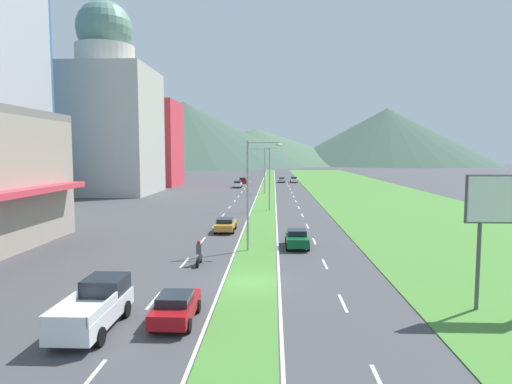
{
  "coord_description": "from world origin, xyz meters",
  "views": [
    {
      "loc": [
        1.37,
        -26.38,
        7.98
      ],
      "look_at": [
        -0.94,
        31.31,
        2.83
      ],
      "focal_mm": 30.66,
      "sensor_mm": 36.0,
      "label": 1
    }
  ],
  "objects_px": {
    "car_1": "(176,307)",
    "car_5": "(294,180)",
    "car_0": "(282,180)",
    "motorcycle_rider": "(199,255)",
    "street_lamp_mid": "(266,174)",
    "street_lamp_far": "(266,167)",
    "car_4": "(238,184)",
    "car_6": "(243,180)",
    "street_lamp_near": "(252,188)",
    "pickup_truck_0": "(96,306)",
    "car_3": "(225,225)",
    "car_2": "(297,238)"
  },
  "relations": [
    {
      "from": "car_1",
      "to": "car_6",
      "type": "relative_size",
      "value": 0.98
    },
    {
      "from": "car_6",
      "to": "pickup_truck_0",
      "type": "xyz_separation_m",
      "value": [
        -0.01,
        -96.2,
        0.21
      ]
    },
    {
      "from": "street_lamp_near",
      "to": "street_lamp_far",
      "type": "distance_m",
      "value": 50.38
    },
    {
      "from": "car_0",
      "to": "motorcycle_rider",
      "type": "xyz_separation_m",
      "value": [
        -7.56,
        -88.94,
        0.01
      ]
    },
    {
      "from": "car_1",
      "to": "pickup_truck_0",
      "type": "xyz_separation_m",
      "value": [
        -3.52,
        -0.78,
        0.26
      ]
    },
    {
      "from": "street_lamp_near",
      "to": "car_1",
      "type": "distance_m",
      "value": 16.12
    },
    {
      "from": "car_5",
      "to": "pickup_truck_0",
      "type": "height_order",
      "value": "pickup_truck_0"
    },
    {
      "from": "car_4",
      "to": "street_lamp_far",
      "type": "bearing_deg",
      "value": -155.82
    },
    {
      "from": "car_0",
      "to": "car_4",
      "type": "relative_size",
      "value": 0.93
    },
    {
      "from": "car_4",
      "to": "pickup_truck_0",
      "type": "xyz_separation_m",
      "value": [
        0.21,
        -81.76,
        0.19
      ]
    },
    {
      "from": "car_5",
      "to": "motorcycle_rider",
      "type": "height_order",
      "value": "motorcycle_rider"
    },
    {
      "from": "street_lamp_mid",
      "to": "pickup_truck_0",
      "type": "height_order",
      "value": "street_lamp_mid"
    },
    {
      "from": "car_5",
      "to": "car_6",
      "type": "distance_m",
      "value": 14.11
    },
    {
      "from": "car_1",
      "to": "car_3",
      "type": "relative_size",
      "value": 0.9
    },
    {
      "from": "street_lamp_far",
      "to": "street_lamp_mid",
      "type": "bearing_deg",
      "value": -88.96
    },
    {
      "from": "car_6",
      "to": "car_0",
      "type": "bearing_deg",
      "value": -68.92
    },
    {
      "from": "street_lamp_near",
      "to": "car_4",
      "type": "distance_m",
      "value": 66.22
    },
    {
      "from": "car_1",
      "to": "car_5",
      "type": "distance_m",
      "value": 99.49
    },
    {
      "from": "street_lamp_mid",
      "to": "car_2",
      "type": "xyz_separation_m",
      "value": [
        2.99,
        -23.68,
        -4.32
      ]
    },
    {
      "from": "car_4",
      "to": "motorcycle_rider",
      "type": "relative_size",
      "value": 2.34
    },
    {
      "from": "car_0",
      "to": "car_5",
      "type": "xyz_separation_m",
      "value": [
        3.26,
        -0.46,
        0.05
      ]
    },
    {
      "from": "car_0",
      "to": "car_3",
      "type": "distance_m",
      "value": 75.77
    },
    {
      "from": "car_6",
      "to": "motorcycle_rider",
      "type": "bearing_deg",
      "value": -178.09
    },
    {
      "from": "pickup_truck_0",
      "to": "car_6",
      "type": "bearing_deg",
      "value": -0.01
    },
    {
      "from": "car_3",
      "to": "car_6",
      "type": "bearing_deg",
      "value": 2.59
    },
    {
      "from": "street_lamp_far",
      "to": "car_0",
      "type": "xyz_separation_m",
      "value": [
        3.71,
        33.82,
        -4.52
      ]
    },
    {
      "from": "car_0",
      "to": "motorcycle_rider",
      "type": "distance_m",
      "value": 89.26
    },
    {
      "from": "car_3",
      "to": "motorcycle_rider",
      "type": "xyz_separation_m",
      "value": [
        -0.4,
        -13.51,
        0.03
      ]
    },
    {
      "from": "street_lamp_near",
      "to": "car_5",
      "type": "relative_size",
      "value": 2.0
    },
    {
      "from": "pickup_truck_0",
      "to": "motorcycle_rider",
      "type": "relative_size",
      "value": 2.7
    },
    {
      "from": "street_lamp_near",
      "to": "car_2",
      "type": "relative_size",
      "value": 2.14
    },
    {
      "from": "car_3",
      "to": "motorcycle_rider",
      "type": "relative_size",
      "value": 2.23
    },
    {
      "from": "street_lamp_near",
      "to": "pickup_truck_0",
      "type": "distance_m",
      "value": 17.73
    },
    {
      "from": "street_lamp_mid",
      "to": "street_lamp_far",
      "type": "relative_size",
      "value": 0.96
    },
    {
      "from": "car_4",
      "to": "car_6",
      "type": "relative_size",
      "value": 1.15
    },
    {
      "from": "car_4",
      "to": "car_5",
      "type": "relative_size",
      "value": 1.04
    },
    {
      "from": "street_lamp_mid",
      "to": "pickup_truck_0",
      "type": "bearing_deg",
      "value": -99.84
    },
    {
      "from": "car_0",
      "to": "car_1",
      "type": "xyz_separation_m",
      "value": [
        -6.88,
        -99.42,
        -0.01
      ]
    },
    {
      "from": "car_3",
      "to": "pickup_truck_0",
      "type": "height_order",
      "value": "pickup_truck_0"
    },
    {
      "from": "car_5",
      "to": "motorcycle_rider",
      "type": "relative_size",
      "value": 2.25
    },
    {
      "from": "car_0",
      "to": "car_6",
      "type": "relative_size",
      "value": 1.07
    },
    {
      "from": "street_lamp_mid",
      "to": "car_4",
      "type": "distance_m",
      "value": 41.45
    },
    {
      "from": "street_lamp_mid",
      "to": "car_4",
      "type": "bearing_deg",
      "value": 100.28
    },
    {
      "from": "street_lamp_mid",
      "to": "car_5",
      "type": "height_order",
      "value": "street_lamp_mid"
    },
    {
      "from": "street_lamp_far",
      "to": "motorcycle_rider",
      "type": "bearing_deg",
      "value": -93.99
    },
    {
      "from": "street_lamp_near",
      "to": "car_3",
      "type": "distance_m",
      "value": 10.32
    },
    {
      "from": "street_lamp_far",
      "to": "car_3",
      "type": "height_order",
      "value": "street_lamp_far"
    },
    {
      "from": "car_0",
      "to": "motorcycle_rider",
      "type": "bearing_deg",
      "value": -4.86
    },
    {
      "from": "pickup_truck_0",
      "to": "motorcycle_rider",
      "type": "distance_m",
      "value": 11.62
    },
    {
      "from": "pickup_truck_0",
      "to": "motorcycle_rider",
      "type": "height_order",
      "value": "pickup_truck_0"
    }
  ]
}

